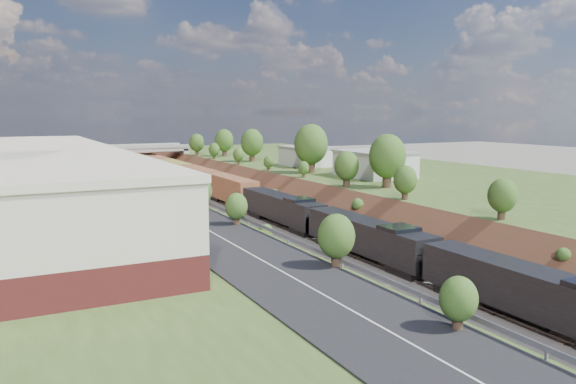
% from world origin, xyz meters
% --- Properties ---
extents(ground, '(400.00, 400.00, 0.00)m').
position_xyz_m(ground, '(0.00, 0.00, 0.00)').
color(ground, '#6B665B').
rests_on(ground, ground).
extents(platform_right, '(44.00, 180.00, 5.00)m').
position_xyz_m(platform_right, '(33.00, 60.00, 2.50)').
color(platform_right, '#3A5021').
rests_on(platform_right, ground).
extents(embankment_left, '(10.00, 180.00, 10.00)m').
position_xyz_m(embankment_left, '(-11.00, 60.00, 0.00)').
color(embankment_left, brown).
rests_on(embankment_left, ground).
extents(embankment_right, '(10.00, 180.00, 10.00)m').
position_xyz_m(embankment_right, '(11.00, 60.00, 0.00)').
color(embankment_right, brown).
rests_on(embankment_right, ground).
extents(rail_left_track, '(1.58, 180.00, 0.18)m').
position_xyz_m(rail_left_track, '(-2.60, 60.00, 0.09)').
color(rail_left_track, gray).
rests_on(rail_left_track, ground).
extents(rail_right_track, '(1.58, 180.00, 0.18)m').
position_xyz_m(rail_right_track, '(2.60, 60.00, 0.09)').
color(rail_right_track, gray).
rests_on(rail_right_track, ground).
extents(road, '(8.00, 180.00, 0.10)m').
position_xyz_m(road, '(-15.50, 60.00, 5.05)').
color(road, black).
rests_on(road, platform_left).
extents(guardrail, '(0.10, 171.00, 0.70)m').
position_xyz_m(guardrail, '(-11.40, 59.80, 5.55)').
color(guardrail, '#99999E').
rests_on(guardrail, platform_left).
extents(commercial_building, '(14.30, 62.30, 7.00)m').
position_xyz_m(commercial_building, '(-28.00, 38.00, 8.51)').
color(commercial_building, maroon).
rests_on(commercial_building, platform_left).
extents(overpass, '(24.50, 8.30, 7.40)m').
position_xyz_m(overpass, '(0.00, 122.00, 4.92)').
color(overpass, gray).
rests_on(overpass, ground).
extents(white_building_near, '(9.00, 12.00, 4.00)m').
position_xyz_m(white_building_near, '(23.50, 52.00, 7.00)').
color(white_building_near, silver).
rests_on(white_building_near, platform_right).
extents(white_building_far, '(8.00, 10.00, 3.60)m').
position_xyz_m(white_building_far, '(23.00, 74.00, 6.80)').
color(white_building_far, silver).
rests_on(white_building_far, platform_right).
extents(tree_right_large, '(5.25, 5.25, 7.61)m').
position_xyz_m(tree_right_large, '(17.00, 40.00, 9.38)').
color(tree_right_large, '#473323').
rests_on(tree_right_large, platform_right).
extents(tree_left_crest, '(2.45, 2.45, 3.55)m').
position_xyz_m(tree_left_crest, '(-11.80, 20.00, 7.04)').
color(tree_left_crest, '#473323').
rests_on(tree_left_crest, platform_left).
extents(freight_train, '(3.27, 165.96, 4.82)m').
position_xyz_m(freight_train, '(2.60, 79.44, 2.75)').
color(freight_train, black).
rests_on(freight_train, ground).
extents(suv, '(4.61, 6.90, 1.76)m').
position_xyz_m(suv, '(-15.68, 28.94, 5.98)').
color(suv, black).
rests_on(suv, road).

